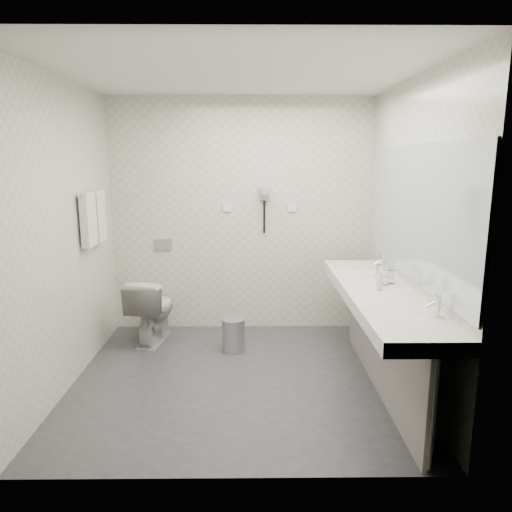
{
  "coord_description": "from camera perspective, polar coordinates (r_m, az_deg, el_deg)",
  "views": [
    {
      "loc": [
        0.11,
        -3.77,
        1.86
      ],
      "look_at": [
        0.15,
        0.15,
        1.05
      ],
      "focal_mm": 33.07,
      "sensor_mm": 36.0,
      "label": 1
    }
  ],
  "objects": [
    {
      "name": "floor",
      "position": [
        4.21,
        -2.09,
        -14.58
      ],
      "size": [
        2.8,
        2.8,
        0.0
      ],
      "primitive_type": "plane",
      "color": "#2F2E34",
      "rests_on": "ground"
    },
    {
      "name": "ceiling",
      "position": [
        3.83,
        -2.38,
        21.27
      ],
      "size": [
        2.8,
        2.8,
        0.0
      ],
      "primitive_type": "plane",
      "rotation": [
        3.14,
        0.0,
        0.0
      ],
      "color": "silver",
      "rests_on": "wall_back"
    },
    {
      "name": "wall_back",
      "position": [
        5.11,
        -1.82,
        4.79
      ],
      "size": [
        2.8,
        0.0,
        2.8
      ],
      "primitive_type": "plane",
      "rotation": [
        1.57,
        0.0,
        0.0
      ],
      "color": "beige",
      "rests_on": "floor"
    },
    {
      "name": "wall_front",
      "position": [
        2.55,
        -3.05,
        -2.16
      ],
      "size": [
        2.8,
        0.0,
        2.8
      ],
      "primitive_type": "plane",
      "rotation": [
        -1.57,
        0.0,
        0.0
      ],
      "color": "beige",
      "rests_on": "floor"
    },
    {
      "name": "wall_left",
      "position": [
        4.11,
        -22.15,
        2.27
      ],
      "size": [
        0.0,
        2.6,
        2.6
      ],
      "primitive_type": "plane",
      "rotation": [
        1.57,
        0.0,
        1.57
      ],
      "color": "beige",
      "rests_on": "floor"
    },
    {
      "name": "wall_right",
      "position": [
        4.03,
        18.09,
        2.39
      ],
      "size": [
        0.0,
        2.6,
        2.6
      ],
      "primitive_type": "plane",
      "rotation": [
        1.57,
        0.0,
        -1.57
      ],
      "color": "beige",
      "rests_on": "floor"
    },
    {
      "name": "vanity_counter",
      "position": [
        3.86,
        14.72,
        -4.65
      ],
      "size": [
        0.55,
        2.2,
        0.1
      ],
      "primitive_type": "cube",
      "color": "silver",
      "rests_on": "floor"
    },
    {
      "name": "vanity_panel",
      "position": [
        4.01,
        14.76,
        -10.49
      ],
      "size": [
        0.03,
        2.15,
        0.75
      ],
      "primitive_type": "cube",
      "color": "gray",
      "rests_on": "floor"
    },
    {
      "name": "vanity_post_near",
      "position": [
        3.12,
        20.51,
        -17.48
      ],
      "size": [
        0.06,
        0.06,
        0.75
      ],
      "primitive_type": "cylinder",
      "color": "silver",
      "rests_on": "floor"
    },
    {
      "name": "vanity_post_far",
      "position": [
        4.96,
        11.96,
        -6.02
      ],
      "size": [
        0.06,
        0.06,
        0.75
      ],
      "primitive_type": "cylinder",
      "color": "silver",
      "rests_on": "floor"
    },
    {
      "name": "mirror",
      "position": [
        3.82,
        19.01,
        4.87
      ],
      "size": [
        0.02,
        2.2,
        1.05
      ],
      "primitive_type": "cube",
      "color": "#B2BCC6",
      "rests_on": "wall_right"
    },
    {
      "name": "basin_near",
      "position": [
        3.26,
        17.73,
        -7.22
      ],
      "size": [
        0.4,
        0.31,
        0.05
      ],
      "primitive_type": "ellipsoid",
      "color": "silver",
      "rests_on": "vanity_counter"
    },
    {
      "name": "basin_far",
      "position": [
        4.46,
        12.59,
        -1.9
      ],
      "size": [
        0.4,
        0.31,
        0.05
      ],
      "primitive_type": "ellipsoid",
      "color": "silver",
      "rests_on": "vanity_counter"
    },
    {
      "name": "faucet_near",
      "position": [
        3.3,
        21.06,
        -5.59
      ],
      "size": [
        0.04,
        0.04,
        0.15
      ],
      "primitive_type": "cylinder",
      "color": "silver",
      "rests_on": "vanity_counter"
    },
    {
      "name": "faucet_far",
      "position": [
        4.49,
        15.06,
        -0.76
      ],
      "size": [
        0.04,
        0.04,
        0.15
      ],
      "primitive_type": "cylinder",
      "color": "silver",
      "rests_on": "vanity_counter"
    },
    {
      "name": "soap_bottle_a",
      "position": [
        3.98,
        14.82,
        -2.56
      ],
      "size": [
        0.06,
        0.06,
        0.12
      ],
      "primitive_type": "imported",
      "rotation": [
        0.0,
        0.0,
        0.15
      ],
      "color": "silver",
      "rests_on": "vanity_counter"
    },
    {
      "name": "soap_bottle_b",
      "position": [
        3.99,
        15.32,
        -2.79
      ],
      "size": [
        0.09,
        0.09,
        0.09
      ],
      "primitive_type": "imported",
      "rotation": [
        0.0,
        0.0,
        -0.35
      ],
      "color": "silver",
      "rests_on": "vanity_counter"
    },
    {
      "name": "soap_bottle_c",
      "position": [
        3.82,
        14.72,
        -3.03
      ],
      "size": [
        0.07,
        0.07,
        0.13
      ],
      "primitive_type": "imported",
      "rotation": [
        0.0,
        0.0,
        -0.37
      ],
      "color": "silver",
      "rests_on": "vanity_counter"
    },
    {
      "name": "glass_left",
      "position": [
        4.05,
        15.98,
        -2.44
      ],
      "size": [
        0.07,
        0.07,
        0.11
      ],
      "primitive_type": "cylinder",
      "rotation": [
        0.0,
        0.0,
        0.1
      ],
      "color": "silver",
      "rests_on": "vanity_counter"
    },
    {
      "name": "glass_right",
      "position": [
        4.24,
        14.66,
        -1.75
      ],
      "size": [
        0.07,
        0.07,
        0.11
      ],
      "primitive_type": "cylinder",
      "rotation": [
        0.0,
        0.0,
        -0.15
      ],
      "color": "silver",
      "rests_on": "vanity_counter"
    },
    {
      "name": "toilet",
      "position": [
        4.99,
        -12.46,
        -6.36
      ],
      "size": [
        0.47,
        0.72,
        0.68
      ],
      "primitive_type": "imported",
      "rotation": [
        0.0,
        0.0,
        3.0
      ],
      "color": "silver",
      "rests_on": "floor"
    },
    {
      "name": "flush_plate",
      "position": [
        5.23,
        -11.15,
        1.41
      ],
      "size": [
        0.18,
        0.02,
        0.12
      ],
      "primitive_type": "cube",
      "color": "#B2B5BA",
      "rests_on": "wall_back"
    },
    {
      "name": "pedal_bin",
      "position": [
        4.7,
        -2.72,
        -9.6
      ],
      "size": [
        0.28,
        0.28,
        0.32
      ],
      "primitive_type": "cylinder",
      "rotation": [
        0.0,
        0.0,
        0.32
      ],
      "color": "#B2B5BA",
      "rests_on": "floor"
    },
    {
      "name": "bin_lid",
      "position": [
        4.64,
        -2.74,
        -7.7
      ],
      "size": [
        0.23,
        0.23,
        0.02
      ],
      "primitive_type": "cylinder",
      "color": "#B2B5BA",
      "rests_on": "pedal_bin"
    },
    {
      "name": "towel_rail",
      "position": [
        4.58,
        -19.35,
        7.12
      ],
      "size": [
        0.02,
        0.62,
        0.02
      ],
      "primitive_type": "cylinder",
      "rotation": [
        1.57,
        0.0,
        0.0
      ],
      "color": "silver",
      "rests_on": "wall_left"
    },
    {
      "name": "towel_near",
      "position": [
        4.46,
        -19.6,
        4.16
      ],
      "size": [
        0.07,
        0.24,
        0.48
      ],
      "primitive_type": "cube",
      "color": "silver",
      "rests_on": "towel_rail"
    },
    {
      "name": "towel_far",
      "position": [
        4.72,
        -18.52,
        4.61
      ],
      "size": [
        0.07,
        0.24,
        0.48
      ],
      "primitive_type": "cube",
      "color": "silver",
      "rests_on": "towel_rail"
    },
    {
      "name": "dryer_cradle",
      "position": [
        5.06,
        1.01,
        7.57
      ],
      "size": [
        0.1,
        0.04,
        0.14
      ],
      "primitive_type": "cube",
      "color": "gray",
      "rests_on": "wall_back"
    },
    {
      "name": "dryer_barrel",
      "position": [
        4.99,
        1.04,
        7.85
      ],
      "size": [
        0.08,
        0.14,
        0.08
      ],
      "primitive_type": "cylinder",
      "rotation": [
        1.57,
        0.0,
        0.0
      ],
      "color": "gray",
      "rests_on": "dryer_cradle"
    },
    {
      "name": "dryer_cord",
      "position": [
        5.07,
        1.01,
        4.73
      ],
      "size": [
        0.02,
        0.02,
        0.35
      ],
      "primitive_type": "cylinder",
      "color": "black",
      "rests_on": "dryer_cradle"
    },
    {
      "name": "switch_plate_a",
      "position": [
        5.09,
        -3.52,
        5.88
      ],
      "size": [
        0.09,
        0.02,
        0.09
      ],
      "primitive_type": "cube",
      "color": "silver",
      "rests_on": "wall_back"
    },
    {
      "name": "switch_plate_b",
      "position": [
        5.11,
        4.39,
        5.88
      ],
      "size": [
        0.09,
        0.02,
        0.09
      ],
      "primitive_type": "cube",
      "color": "silver",
      "rests_on": "wall_back"
    }
  ]
}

